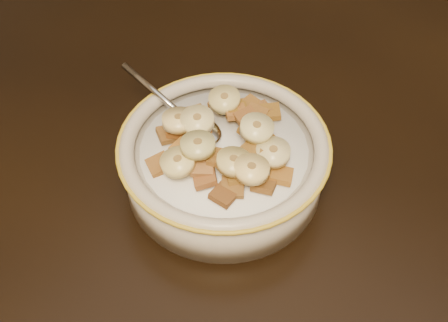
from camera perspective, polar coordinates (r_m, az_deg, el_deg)
The scene contains 44 objects.
table at distance 0.64m, azimuth 11.16°, elevation 1.84°, with size 1.40×0.90×0.04m, color black.
chair at distance 1.25m, azimuth 14.30°, elevation 12.22°, with size 0.41×0.41×0.94m, color black.
cereal_bowl at distance 0.55m, azimuth 0.00°, elevation -0.47°, with size 0.19×0.19×0.05m, color #AEAA9B.
milk at distance 0.53m, azimuth 0.00°, elevation 1.14°, with size 0.16×0.16×0.00m, color white.
spoon at distance 0.54m, azimuth -2.40°, elevation 3.11°, with size 0.03×0.05×0.01m, color #9E9E9E.
cereal_square_0 at distance 0.54m, azimuth 2.37°, elevation 4.40°, with size 0.02×0.02×0.01m, color brown.
cereal_square_1 at distance 0.55m, azimuth 1.28°, elevation 5.36°, with size 0.02×0.02×0.01m, color brown.
cereal_square_2 at distance 0.52m, azimuth 3.32°, elevation 2.99°, with size 0.02×0.02×0.01m, color brown.
cereal_square_3 at distance 0.57m, azimuth 0.18°, elevation 6.11°, with size 0.02×0.02×0.01m, color brown.
cereal_square_4 at distance 0.55m, azimuth 1.19°, elevation 5.02°, with size 0.02×0.02×0.01m, color #965D2E.
cereal_square_5 at distance 0.51m, azimuth -6.64°, elevation -0.36°, with size 0.02×0.02×0.01m, color brown.
cereal_square_6 at distance 0.51m, azimuth -4.16°, elevation 1.21°, with size 0.02×0.02×0.01m, color olive.
cereal_square_7 at distance 0.52m, azimuth 4.50°, elevation 1.81°, with size 0.02×0.02×0.01m, color brown.
cereal_square_8 at distance 0.50m, azimuth 2.49°, elevation 0.77°, with size 0.02×0.02×0.01m, color brown.
cereal_square_9 at distance 0.56m, azimuth 1.10°, elevation 5.42°, with size 0.02×0.02×0.01m, color brown.
cereal_square_10 at distance 0.49m, azimuth -1.97°, elevation -1.73°, with size 0.02×0.02×0.01m, color brown.
cereal_square_11 at distance 0.53m, azimuth 3.61°, elevation 3.42°, with size 0.02×0.02×0.01m, color brown.
cereal_square_12 at distance 0.56m, azimuth -0.27°, elevation 6.00°, with size 0.02×0.02×0.01m, color brown.
cereal_square_13 at distance 0.55m, azimuth 3.24°, elevation 4.72°, with size 0.02×0.02×0.01m, color brown.
cereal_square_14 at distance 0.56m, azimuth 4.69°, elevation 4.99°, with size 0.02×0.02×0.01m, color brown.
cereal_square_15 at distance 0.56m, azimuth 2.83°, elevation 5.70°, with size 0.02×0.02×0.01m, color brown.
cereal_square_16 at distance 0.49m, azimuth 0.89°, elevation -2.67°, with size 0.02×0.02×0.01m, color brown.
cereal_square_17 at distance 0.54m, azimuth -2.86°, elevation 3.99°, with size 0.02×0.02×0.01m, color brown.
cereal_square_18 at distance 0.50m, azimuth 4.10°, elevation -2.38°, with size 0.02×0.02×0.01m, color brown.
cereal_square_19 at distance 0.50m, azimuth -2.27°, elevation -0.51°, with size 0.02×0.02×0.01m, color olive.
cereal_square_20 at distance 0.55m, azimuth -3.03°, elevation 4.84°, with size 0.02×0.02×0.01m, color brown.
cereal_square_21 at distance 0.50m, azimuth 5.83°, elevation -1.44°, with size 0.02×0.02×0.01m, color #915F26.
cereal_square_22 at distance 0.56m, azimuth 3.67°, elevation 5.22°, with size 0.02×0.02×0.01m, color brown.
cereal_square_23 at distance 0.49m, azimuth 1.40°, elevation -1.44°, with size 0.02×0.02×0.01m, color brown.
cereal_square_24 at distance 0.54m, azimuth -5.64°, elevation 2.73°, with size 0.02×0.02×0.01m, color brown.
cereal_square_25 at distance 0.50m, azimuth -0.45°, elevation 0.34°, with size 0.02×0.02×0.01m, color olive.
cereal_square_26 at distance 0.53m, azimuth -4.59°, elevation 3.21°, with size 0.02×0.02×0.01m, color #9A4F1A.
cereal_square_27 at distance 0.49m, azimuth -0.02°, elevation -3.46°, with size 0.02×0.02×0.01m, color brown.
cereal_square_28 at distance 0.52m, azimuth -2.40°, elevation 3.41°, with size 0.02×0.02×0.01m, color #975A2E.
cereal_square_29 at distance 0.52m, azimuth 2.77°, elevation 3.08°, with size 0.02×0.02×0.01m, color brown.
banana_slice_0 at distance 0.49m, azimuth 1.00°, elevation -0.09°, with size 0.03×0.03×0.01m, color #E2C076.
banana_slice_1 at distance 0.51m, azimuth -2.73°, elevation 4.12°, with size 0.03×0.03×0.01m, color #FDE999.
banana_slice_2 at distance 0.49m, azimuth -2.67°, elevation 1.62°, with size 0.03×0.03×0.01m, color #CAC27A.
banana_slice_3 at distance 0.50m, azimuth 5.01°, elevation 0.86°, with size 0.03×0.03×0.01m, color beige.
banana_slice_4 at distance 0.49m, azimuth -4.71°, elevation -0.11°, with size 0.03×0.03×0.01m, color #D6C47E.
banana_slice_5 at distance 0.48m, azimuth 2.82°, elevation -0.85°, with size 0.03×0.03×0.01m, color #F9DB87.
banana_slice_6 at distance 0.55m, azimuth 0.05°, elevation 6.26°, with size 0.03×0.03×0.01m, color tan.
banana_slice_7 at distance 0.51m, azimuth 3.34°, elevation 3.34°, with size 0.03×0.03×0.01m, color #F1E79E.
banana_slice_8 at distance 0.52m, azimuth -4.62°, elevation 4.15°, with size 0.03×0.03×0.01m, color #E8D387.
Camera 1 is at (0.12, -0.43, 1.19)m, focal length 45.00 mm.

